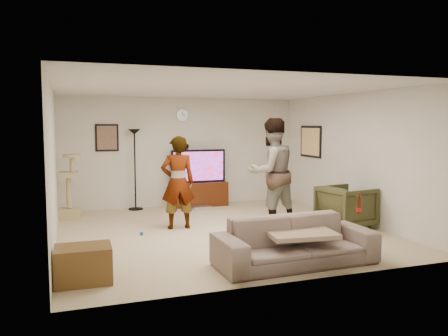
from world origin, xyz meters
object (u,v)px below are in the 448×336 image
object	(u,v)px
beer_bottle	(359,205)
tv_stand	(198,194)
floor_lamp	(135,170)
person_right	(271,172)
armchair	(346,207)
person_left	(178,183)
sofa	(295,241)
side_table	(83,264)
tv	(198,166)
cat_tree	(69,186)

from	to	relation	value
beer_bottle	tv_stand	bearing A→B (deg)	102.28
floor_lamp	person_right	bearing A→B (deg)	-48.62
armchair	person_left	bearing A→B (deg)	61.54
sofa	floor_lamp	bearing A→B (deg)	105.96
person_left	armchair	size ratio (longest dim) A/B	1.98
beer_bottle	person_right	bearing A→B (deg)	97.57
person_right	beer_bottle	bearing A→B (deg)	88.61
tv_stand	beer_bottle	bearing A→B (deg)	-77.72
side_table	tv_stand	bearing A→B (deg)	58.52
beer_bottle	tv	bearing A→B (deg)	102.28
sofa	person_right	bearing A→B (deg)	71.35
tv_stand	beer_bottle	world-z (taller)	beer_bottle
person_right	tv	bearing A→B (deg)	-82.46
person_right	side_table	distance (m)	4.06
cat_tree	person_left	bearing A→B (deg)	-40.24
person_right	side_table	size ratio (longest dim) A/B	3.04
tv	cat_tree	distance (m)	2.90
tv_stand	armchair	distance (m)	3.60
person_left	cat_tree	bearing A→B (deg)	-36.73
beer_bottle	armchair	bearing A→B (deg)	60.52
beer_bottle	person_left	bearing A→B (deg)	127.35
tv_stand	person_left	size ratio (longest dim) A/B	0.79
tv	floor_lamp	size ratio (longest dim) A/B	0.72
cat_tree	sofa	bearing A→B (deg)	-55.69
cat_tree	person_right	xyz separation A→B (m)	(3.56, -1.95, 0.35)
armchair	side_table	distance (m)	4.86
side_table	person_right	bearing A→B (deg)	30.43
tv	person_left	size ratio (longest dim) A/B	0.76
tv	floor_lamp	world-z (taller)	floor_lamp
tv_stand	armchair	world-z (taller)	armchair
sofa	armchair	bearing A→B (deg)	38.98
person_right	sofa	bearing A→B (deg)	63.68
armchair	side_table	bearing A→B (deg)	96.91
beer_bottle	side_table	xyz separation A→B (m)	(-3.73, 0.23, -0.54)
sofa	side_table	bearing A→B (deg)	173.88
tv	person_right	size ratio (longest dim) A/B	0.64
person_left	side_table	world-z (taller)	person_left
sofa	side_table	size ratio (longest dim) A/B	3.29
beer_bottle	side_table	world-z (taller)	beer_bottle
tv	armchair	world-z (taller)	tv
cat_tree	armchair	world-z (taller)	cat_tree
tv	person_left	distance (m)	2.28
floor_lamp	side_table	xyz separation A→B (m)	(-1.27, -4.47, -0.67)
cat_tree	beer_bottle	bearing A→B (deg)	-47.35
tv	side_table	bearing A→B (deg)	-121.48
floor_lamp	person_right	size ratio (longest dim) A/B	0.89
tv_stand	cat_tree	size ratio (longest dim) A/B	1.01
sofa	person_left	bearing A→B (deg)	109.50
floor_lamp	tv_stand	bearing A→B (deg)	-1.40
cat_tree	person_right	size ratio (longest dim) A/B	0.65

